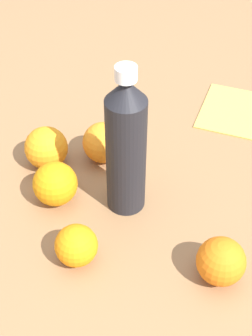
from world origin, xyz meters
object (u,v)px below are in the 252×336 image
(orange_0, at_px, (76,245))
(water_bottle, at_px, (126,146))
(orange_4, at_px, (103,142))
(orange_2, at_px, (55,184))
(orange_1, at_px, (46,148))
(orange_3, at_px, (221,261))
(folded_napkin, at_px, (233,110))

(orange_0, bearing_deg, water_bottle, -165.99)
(orange_0, relative_size, orange_4, 0.86)
(orange_2, xyz_separation_m, orange_4, (-0.13, -0.02, 0.00))
(orange_4, bearing_deg, orange_1, -34.96)
(orange_2, relative_size, orange_4, 1.00)
(orange_3, height_order, folded_napkin, orange_3)
(water_bottle, distance_m, orange_1, 0.20)
(orange_0, xyz_separation_m, folded_napkin, (-0.48, -0.07, -0.03))
(water_bottle, distance_m, folded_napkin, 0.37)
(orange_2, bearing_deg, orange_3, 104.14)
(water_bottle, height_order, orange_4, water_bottle)
(water_bottle, relative_size, orange_0, 4.06)
(orange_3, height_order, orange_4, orange_4)
(orange_0, relative_size, orange_3, 0.90)
(orange_1, bearing_deg, water_bottle, 101.78)
(water_bottle, relative_size, folded_napkin, 1.60)
(orange_0, xyz_separation_m, orange_3, (-0.13, 0.17, 0.00))
(orange_3, distance_m, orange_4, 0.32)
(orange_1, xyz_separation_m, orange_3, (-0.03, 0.38, -0.00))
(orange_3, distance_m, folded_napkin, 0.43)
(orange_2, xyz_separation_m, orange_3, (-0.07, 0.29, -0.00))
(orange_4, bearing_deg, orange_2, 10.35)
(water_bottle, xyz_separation_m, orange_0, (0.14, 0.03, -0.09))
(orange_1, distance_m, orange_3, 0.38)
(orange_2, relative_size, folded_napkin, 0.45)
(orange_2, bearing_deg, water_bottle, 132.82)
(orange_0, bearing_deg, folded_napkin, -172.20)
(orange_0, bearing_deg, orange_4, -142.09)
(orange_0, height_order, orange_2, orange_2)
(orange_0, height_order, orange_3, orange_3)
(orange_0, bearing_deg, orange_1, -116.36)
(water_bottle, xyz_separation_m, orange_2, (0.08, -0.09, -0.09))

